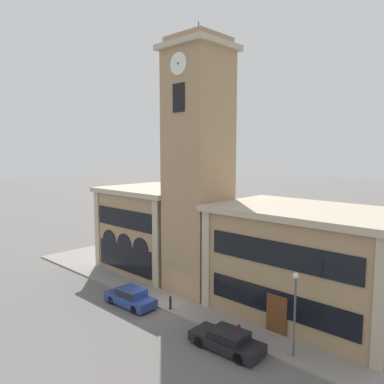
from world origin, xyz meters
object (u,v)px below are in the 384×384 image
(parked_car_near, at_px, (131,297))
(bollard, at_px, (170,303))
(street_lamp, at_px, (295,301))
(fire_hydrant, at_px, (239,331))
(parked_car_mid, at_px, (227,340))

(parked_car_near, distance_m, bollard, 3.28)
(street_lamp, bearing_deg, parked_car_near, -171.46)
(street_lamp, xyz_separation_m, fire_hydrant, (-3.65, -0.34, -2.94))
(parked_car_mid, height_order, bollard, parked_car_mid)
(parked_car_near, height_order, bollard, parked_car_near)
(street_lamp, height_order, fire_hydrant, street_lamp)
(bollard, relative_size, fire_hydrant, 1.22)
(parked_car_mid, bearing_deg, parked_car_near, -2.75)
(parked_car_near, distance_m, parked_car_mid, 9.49)
(street_lamp, relative_size, fire_hydrant, 5.77)
(street_lamp, height_order, bollard, street_lamp)
(parked_car_mid, xyz_separation_m, fire_hydrant, (-0.27, 1.60, -0.11))
(street_lamp, bearing_deg, bollard, -177.34)
(parked_car_mid, distance_m, fire_hydrant, 1.62)
(parked_car_near, bearing_deg, fire_hydrant, -172.93)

